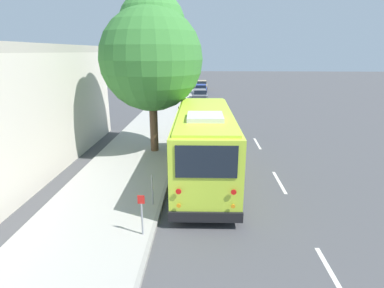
{
  "coord_description": "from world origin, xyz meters",
  "views": [
    {
      "loc": [
        -12.89,
        0.04,
        5.71
      ],
      "look_at": [
        1.32,
        0.62,
        1.3
      ],
      "focal_mm": 28.0,
      "sensor_mm": 36.0,
      "label": 1
    }
  ],
  "objects_px": {
    "street_tree": "(152,52)",
    "sign_post_far": "(152,190)",
    "parked_sedan_black": "(199,104)",
    "parked_sedan_blue": "(201,89)",
    "parked_sedan_gray": "(200,95)",
    "parked_sedan_white": "(199,117)",
    "shuttle_bus": "(204,142)",
    "parked_sedan_tan": "(202,85)",
    "sign_post_near": "(142,214)"
  },
  "relations": [
    {
      "from": "shuttle_bus",
      "to": "sign_post_far",
      "type": "distance_m",
      "value": 3.56
    },
    {
      "from": "parked_sedan_blue",
      "to": "street_tree",
      "type": "relative_size",
      "value": 0.49
    },
    {
      "from": "parked_sedan_gray",
      "to": "street_tree",
      "type": "bearing_deg",
      "value": 170.07
    },
    {
      "from": "parked_sedan_blue",
      "to": "parked_sedan_black",
      "type": "bearing_deg",
      "value": -179.48
    },
    {
      "from": "parked_sedan_blue",
      "to": "parked_sedan_white",
      "type": "bearing_deg",
      "value": -179.06
    },
    {
      "from": "parked_sedan_tan",
      "to": "sign_post_far",
      "type": "height_order",
      "value": "sign_post_far"
    },
    {
      "from": "parked_sedan_gray",
      "to": "parked_sedan_blue",
      "type": "relative_size",
      "value": 1.01
    },
    {
      "from": "parked_sedan_white",
      "to": "parked_sedan_blue",
      "type": "distance_m",
      "value": 18.35
    },
    {
      "from": "parked_sedan_black",
      "to": "parked_sedan_blue",
      "type": "height_order",
      "value": "parked_sedan_black"
    },
    {
      "from": "parked_sedan_gray",
      "to": "sign_post_near",
      "type": "xyz_separation_m",
      "value": [
        -28.48,
        1.38,
        0.24
      ]
    },
    {
      "from": "parked_sedan_white",
      "to": "street_tree",
      "type": "relative_size",
      "value": 0.52
    },
    {
      "from": "shuttle_bus",
      "to": "parked_sedan_white",
      "type": "height_order",
      "value": "shuttle_bus"
    },
    {
      "from": "parked_sedan_gray",
      "to": "parked_sedan_tan",
      "type": "distance_m",
      "value": 11.59
    },
    {
      "from": "parked_sedan_white",
      "to": "sign_post_near",
      "type": "relative_size",
      "value": 3.34
    },
    {
      "from": "parked_sedan_tan",
      "to": "parked_sedan_blue",
      "type": "bearing_deg",
      "value": 178.31
    },
    {
      "from": "parked_sedan_gray",
      "to": "sign_post_near",
      "type": "height_order",
      "value": "sign_post_near"
    },
    {
      "from": "parked_sedan_gray",
      "to": "parked_sedan_blue",
      "type": "xyz_separation_m",
      "value": [
        5.79,
        -0.05,
        -0.01
      ]
    },
    {
      "from": "parked_sedan_white",
      "to": "sign_post_near",
      "type": "distance_m",
      "value": 16.0
    },
    {
      "from": "parked_sedan_tan",
      "to": "street_tree",
      "type": "distance_m",
      "value": 31.97
    },
    {
      "from": "street_tree",
      "to": "sign_post_far",
      "type": "height_order",
      "value": "street_tree"
    },
    {
      "from": "parked_sedan_gray",
      "to": "sign_post_far",
      "type": "relative_size",
      "value": 3.57
    },
    {
      "from": "parked_sedan_gray",
      "to": "parked_sedan_tan",
      "type": "relative_size",
      "value": 0.98
    },
    {
      "from": "parked_sedan_black",
      "to": "sign_post_near",
      "type": "xyz_separation_m",
      "value": [
        -21.75,
        1.4,
        0.24
      ]
    },
    {
      "from": "parked_sedan_white",
      "to": "parked_sedan_black",
      "type": "height_order",
      "value": "parked_sedan_black"
    },
    {
      "from": "parked_sedan_gray",
      "to": "sign_post_near",
      "type": "distance_m",
      "value": 28.52
    },
    {
      "from": "parked_sedan_gray",
      "to": "street_tree",
      "type": "xyz_separation_m",
      "value": [
        -19.89,
        2.35,
        5.07
      ]
    },
    {
      "from": "parked_sedan_blue",
      "to": "sign_post_far",
      "type": "distance_m",
      "value": 32.36
    },
    {
      "from": "parked_sedan_black",
      "to": "street_tree",
      "type": "distance_m",
      "value": 14.29
    },
    {
      "from": "parked_sedan_blue",
      "to": "sign_post_near",
      "type": "distance_m",
      "value": 34.31
    },
    {
      "from": "parked_sedan_gray",
      "to": "parked_sedan_blue",
      "type": "height_order",
      "value": "parked_sedan_gray"
    },
    {
      "from": "sign_post_far",
      "to": "street_tree",
      "type": "bearing_deg",
      "value": 8.35
    },
    {
      "from": "sign_post_near",
      "to": "sign_post_far",
      "type": "height_order",
      "value": "sign_post_near"
    },
    {
      "from": "parked_sedan_white",
      "to": "parked_sedan_gray",
      "type": "height_order",
      "value": "parked_sedan_gray"
    },
    {
      "from": "parked_sedan_black",
      "to": "parked_sedan_tan",
      "type": "xyz_separation_m",
      "value": [
        18.32,
        -0.07,
        -0.01
      ]
    },
    {
      "from": "parked_sedan_white",
      "to": "parked_sedan_black",
      "type": "distance_m",
      "value": 5.83
    },
    {
      "from": "sign_post_near",
      "to": "sign_post_far",
      "type": "relative_size",
      "value": 1.12
    },
    {
      "from": "parked_sedan_white",
      "to": "parked_sedan_gray",
      "type": "relative_size",
      "value": 1.04
    },
    {
      "from": "shuttle_bus",
      "to": "street_tree",
      "type": "relative_size",
      "value": 0.98
    },
    {
      "from": "shuttle_bus",
      "to": "street_tree",
      "type": "xyz_separation_m",
      "value": [
        3.83,
        2.89,
        3.87
      ]
    },
    {
      "from": "street_tree",
      "to": "sign_post_near",
      "type": "bearing_deg",
      "value": -173.52
    },
    {
      "from": "shuttle_bus",
      "to": "street_tree",
      "type": "distance_m",
      "value": 6.17
    },
    {
      "from": "sign_post_far",
      "to": "parked_sedan_gray",
      "type": "bearing_deg",
      "value": -2.97
    },
    {
      "from": "parked_sedan_tan",
      "to": "sign_post_near",
      "type": "xyz_separation_m",
      "value": [
        -40.07,
        1.47,
        0.25
      ]
    },
    {
      "from": "shuttle_bus",
      "to": "parked_sedan_black",
      "type": "bearing_deg",
      "value": 0.74
    },
    {
      "from": "parked_sedan_blue",
      "to": "shuttle_bus",
      "type": "bearing_deg",
      "value": -178.39
    },
    {
      "from": "parked_sedan_white",
      "to": "parked_sedan_gray",
      "type": "distance_m",
      "value": 12.56
    },
    {
      "from": "parked_sedan_white",
      "to": "parked_sedan_blue",
      "type": "xyz_separation_m",
      "value": [
        18.35,
        0.09,
        0.0
      ]
    },
    {
      "from": "parked_sedan_black",
      "to": "sign_post_far",
      "type": "distance_m",
      "value": 19.85
    },
    {
      "from": "parked_sedan_black",
      "to": "parked_sedan_gray",
      "type": "xyz_separation_m",
      "value": [
        6.73,
        0.02,
        -0.01
      ]
    },
    {
      "from": "parked_sedan_tan",
      "to": "street_tree",
      "type": "xyz_separation_m",
      "value": [
        -31.47,
        2.45,
        5.07
      ]
    }
  ]
}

